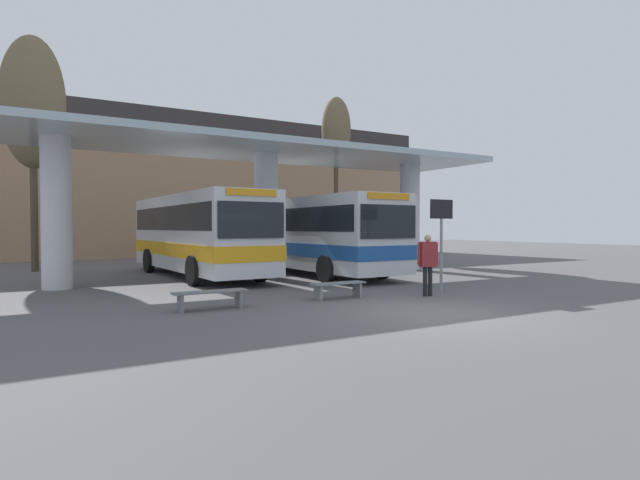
% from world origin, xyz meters
% --- Properties ---
extents(ground_plane, '(100.00, 100.00, 0.00)m').
position_xyz_m(ground_plane, '(0.00, 0.00, 0.00)').
color(ground_plane, '#565456').
extents(townhouse_backdrop, '(40.00, 0.58, 9.84)m').
position_xyz_m(townhouse_backdrop, '(0.00, 24.85, 5.74)').
color(townhouse_backdrop, '#9E7A5B').
rests_on(townhouse_backdrop, ground_plane).
extents(station_canopy, '(19.83, 5.49, 5.21)m').
position_xyz_m(station_canopy, '(0.00, 9.56, 4.23)').
color(station_canopy, silver).
rests_on(station_canopy, ground_plane).
extents(transit_bus_left_bay, '(3.10, 10.67, 3.28)m').
position_xyz_m(transit_bus_left_bay, '(-2.24, 11.41, 1.83)').
color(transit_bus_left_bay, silver).
rests_on(transit_bus_left_bay, ground_plane).
extents(transit_bus_center_bay, '(3.01, 10.49, 3.22)m').
position_xyz_m(transit_bus_center_bay, '(2.34, 10.00, 1.79)').
color(transit_bus_center_bay, silver).
rests_on(transit_bus_center_bay, ground_plane).
extents(waiting_bench_near_pillar, '(1.63, 0.44, 0.46)m').
position_xyz_m(waiting_bench_near_pillar, '(-0.66, 3.09, 0.34)').
color(waiting_bench_near_pillar, slate).
rests_on(waiting_bench_near_pillar, ground_plane).
extents(waiting_bench_mid_platform, '(1.82, 0.44, 0.46)m').
position_xyz_m(waiting_bench_mid_platform, '(-4.36, 3.09, 0.35)').
color(waiting_bench_mid_platform, slate).
rests_on(waiting_bench_mid_platform, ground_plane).
extents(info_sign_platform, '(0.90, 0.09, 2.89)m').
position_xyz_m(info_sign_platform, '(3.03, 2.88, 2.06)').
color(info_sign_platform, gray).
rests_on(info_sign_platform, ground_plane).
extents(pedestrian_waiting, '(0.66, 0.36, 1.79)m').
position_xyz_m(pedestrian_waiting, '(1.87, 2.22, 1.09)').
color(pedestrian_waiting, black).
rests_on(pedestrian_waiting, ground_plane).
extents(poplar_tree_behind_left, '(2.71, 2.71, 10.63)m').
position_xyz_m(poplar_tree_behind_left, '(-8.01, 17.24, 7.58)').
color(poplar_tree_behind_left, '#473A2B').
rests_on(poplar_tree_behind_left, ground_plane).
extents(poplar_tree_behind_right, '(1.91, 1.91, 10.52)m').
position_xyz_m(poplar_tree_behind_right, '(9.20, 19.04, 8.23)').
color(poplar_tree_behind_right, '#473A2B').
rests_on(poplar_tree_behind_right, ground_plane).
extents(parked_car_street, '(4.70, 2.13, 2.01)m').
position_xyz_m(parked_car_street, '(2.97, 21.41, 0.97)').
color(parked_car_street, '#B2B7BC').
rests_on(parked_car_street, ground_plane).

